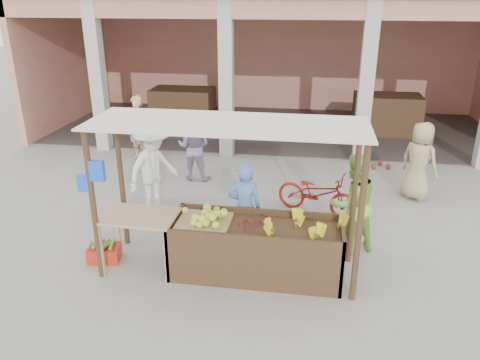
% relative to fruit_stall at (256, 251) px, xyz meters
% --- Properties ---
extents(ground, '(60.00, 60.00, 0.00)m').
position_rel_fruit_stall_xyz_m(ground, '(-0.50, 0.00, -0.40)').
color(ground, gray).
rests_on(ground, ground).
extents(market_building, '(14.40, 6.40, 4.20)m').
position_rel_fruit_stall_xyz_m(market_building, '(-0.45, 8.93, 2.30)').
color(market_building, tan).
rests_on(market_building, ground).
extents(fruit_stall, '(2.60, 0.95, 0.80)m').
position_rel_fruit_stall_xyz_m(fruit_stall, '(0.00, 0.00, 0.00)').
color(fruit_stall, '#513520').
rests_on(fruit_stall, ground).
extents(stall_awning, '(4.09, 1.35, 2.39)m').
position_rel_fruit_stall_xyz_m(stall_awning, '(-0.51, 0.06, 1.58)').
color(stall_awning, '#513520').
rests_on(stall_awning, ground).
extents(banana_heap, '(1.08, 0.59, 0.20)m').
position_rel_fruit_stall_xyz_m(banana_heap, '(0.72, -0.05, 0.50)').
color(banana_heap, yellow).
rests_on(banana_heap, fruit_stall).
extents(melon_tray, '(0.80, 0.69, 0.21)m').
position_rel_fruit_stall_xyz_m(melon_tray, '(-0.80, 0.01, 0.50)').
color(melon_tray, '#9A7C4F').
rests_on(melon_tray, fruit_stall).
extents(berry_heap, '(0.47, 0.38, 0.15)m').
position_rel_fruit_stall_xyz_m(berry_heap, '(-0.04, 0.01, 0.47)').
color(berry_heap, maroon).
rests_on(berry_heap, fruit_stall).
extents(side_table, '(1.16, 0.78, 0.93)m').
position_rel_fruit_stall_xyz_m(side_table, '(-1.81, -0.11, 0.38)').
color(side_table, tan).
rests_on(side_table, ground).
extents(papaya_pile, '(0.62, 0.35, 0.18)m').
position_rel_fruit_stall_xyz_m(papaya_pile, '(-1.81, -0.11, 0.61)').
color(papaya_pile, '#52862B').
rests_on(papaya_pile, side_table).
extents(red_crate, '(0.55, 0.44, 0.26)m').
position_rel_fruit_stall_xyz_m(red_crate, '(-2.50, -0.01, -0.27)').
color(red_crate, red).
rests_on(red_crate, ground).
extents(plantain_bundle, '(0.40, 0.28, 0.08)m').
position_rel_fruit_stall_xyz_m(plantain_bundle, '(-2.50, -0.01, -0.10)').
color(plantain_bundle, '#5C9636').
rests_on(plantain_bundle, red_crate).
extents(produce_sacks, '(1.01, 0.76, 0.61)m').
position_rel_fruit_stall_xyz_m(produce_sacks, '(2.40, 5.19, -0.09)').
color(produce_sacks, maroon).
rests_on(produce_sacks, ground).
extents(vendor_blue, '(0.65, 0.49, 1.64)m').
position_rel_fruit_stall_xyz_m(vendor_blue, '(-0.29, 0.73, 0.42)').
color(vendor_blue, '#5182C4').
rests_on(vendor_blue, ground).
extents(vendor_green, '(1.01, 0.85, 1.82)m').
position_rel_fruit_stall_xyz_m(vendor_green, '(1.47, 0.97, 0.51)').
color(vendor_green, '#78C340').
rests_on(vendor_green, ground).
extents(motorcycle, '(1.20, 1.84, 0.91)m').
position_rel_fruit_stall_xyz_m(motorcycle, '(0.92, 2.30, 0.06)').
color(motorcycle, maroon).
rests_on(motorcycle, ground).
extents(shopper_a, '(1.19, 1.39, 1.94)m').
position_rel_fruit_stall_xyz_m(shopper_a, '(-2.27, 1.94, 0.57)').
color(shopper_a, white).
rests_on(shopper_a, ground).
extents(shopper_c, '(1.05, 1.02, 1.84)m').
position_rel_fruit_stall_xyz_m(shopper_c, '(2.99, 3.42, 0.52)').
color(shopper_c, tan).
rests_on(shopper_c, ground).
extents(shopper_e, '(0.79, 0.70, 1.76)m').
position_rel_fruit_stall_xyz_m(shopper_e, '(-3.69, 4.91, 0.48)').
color(shopper_e, '#E5AA89').
rests_on(shopper_e, ground).
extents(shopper_f, '(0.87, 0.53, 1.74)m').
position_rel_fruit_stall_xyz_m(shopper_f, '(-1.92, 3.77, 0.47)').
color(shopper_f, '#907DA3').
rests_on(shopper_f, ground).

